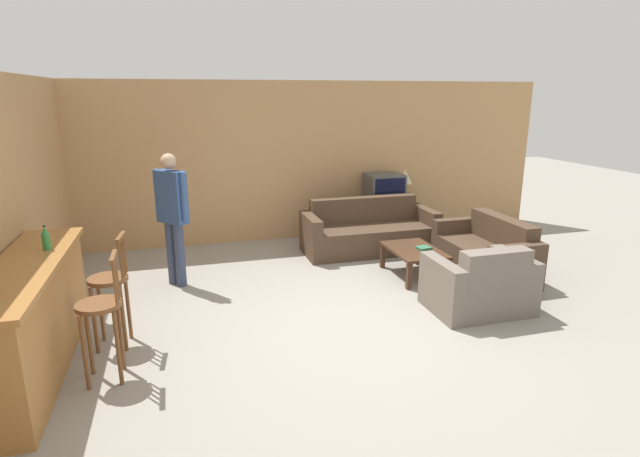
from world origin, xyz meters
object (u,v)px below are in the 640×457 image
(bar_chair_mid, at_px, (110,289))
(couch_far, at_px, (368,232))
(person_by_window, at_px, (172,212))
(tv, at_px, (384,188))
(loveseat_right, at_px, (486,253))
(bottle, at_px, (46,239))
(book_on_table, at_px, (424,248))
(table_lamp, at_px, (405,178))
(bar_chair_near, at_px, (102,316))
(coffee_table, at_px, (414,253))
(tv_unit, at_px, (383,219))
(armchair_near, at_px, (480,286))

(bar_chair_mid, relative_size, couch_far, 0.54)
(person_by_window, bearing_deg, tv, 22.15)
(couch_far, bearing_deg, loveseat_right, -50.75)
(bottle, xyz_separation_m, book_on_table, (4.30, 0.84, -0.71))
(book_on_table, xyz_separation_m, table_lamp, (0.63, 1.98, 0.61))
(bar_chair_near, relative_size, bottle, 4.83)
(coffee_table, distance_m, tv_unit, 1.98)
(armchair_near, relative_size, loveseat_right, 0.71)
(armchair_near, height_order, coffee_table, armchair_near)
(table_lamp, bearing_deg, couch_far, -142.32)
(loveseat_right, bearing_deg, book_on_table, 170.20)
(table_lamp, distance_m, person_by_window, 4.07)
(person_by_window, bearing_deg, table_lamp, 20.17)
(couch_far, bearing_deg, book_on_table, -76.97)
(tv_unit, relative_size, person_by_window, 0.61)
(table_lamp, bearing_deg, tv_unit, 180.00)
(bar_chair_near, height_order, coffee_table, bar_chair_near)
(bottle, distance_m, table_lamp, 5.68)
(coffee_table, xyz_separation_m, person_by_window, (-3.08, 0.54, 0.64))
(tv, distance_m, bottle, 5.36)
(couch_far, distance_m, coffee_table, 1.24)
(armchair_near, bearing_deg, tv_unit, 87.24)
(bottle, bearing_deg, tv_unit, 31.90)
(person_by_window, bearing_deg, armchair_near, -28.33)
(tv_unit, distance_m, book_on_table, 2.00)
(bar_chair_mid, xyz_separation_m, table_lamp, (4.41, 2.92, 0.41))
(person_by_window, bearing_deg, book_on_table, -10.29)
(bar_chair_mid, distance_m, book_on_table, 3.90)
(armchair_near, relative_size, table_lamp, 2.04)
(bar_chair_near, bearing_deg, bottle, 125.59)
(bar_chair_near, bearing_deg, tv, 41.27)
(bar_chair_mid, height_order, armchair_near, bar_chair_mid)
(bar_chair_mid, xyz_separation_m, person_by_window, (0.59, 1.52, 0.37))
(coffee_table, xyz_separation_m, bottle, (-4.18, -0.88, 0.78))
(bar_chair_near, distance_m, table_lamp, 5.67)
(armchair_near, height_order, tv, tv)
(tv_unit, xyz_separation_m, person_by_window, (-3.44, -1.40, 0.66))
(armchair_near, xyz_separation_m, tv_unit, (0.15, 3.18, 0.01))
(bar_chair_near, distance_m, person_by_window, 2.25)
(couch_far, height_order, person_by_window, person_by_window)
(tv, bearing_deg, loveseat_right, -73.80)
(tv, height_order, table_lamp, table_lamp)
(book_on_table, bearing_deg, bar_chair_near, -157.61)
(coffee_table, distance_m, bottle, 4.34)
(book_on_table, xyz_separation_m, person_by_window, (-3.19, 0.58, 0.56))
(coffee_table, xyz_separation_m, table_lamp, (0.74, 1.94, 0.68))
(armchair_near, xyz_separation_m, tv, (0.15, 3.17, 0.55))
(bar_chair_near, distance_m, bar_chair_mid, 0.62)
(tv_unit, height_order, table_lamp, table_lamp)
(couch_far, bearing_deg, bar_chair_near, -140.96)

